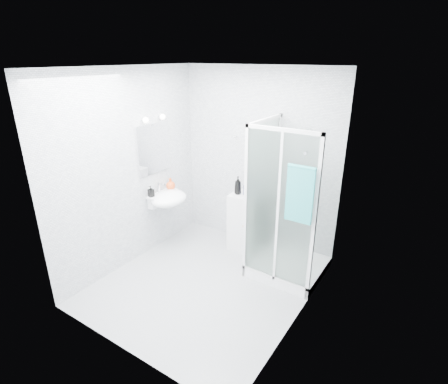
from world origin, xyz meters
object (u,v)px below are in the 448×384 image
Objects in this scene: shower_enclosure at (281,242)px; soap_dispenser_orange at (171,184)px; hand_towel at (300,193)px; soap_dispenser_black at (151,191)px; shampoo_bottle_b at (248,187)px; storage_cabinet at (243,222)px; shampoo_bottle_a at (238,185)px; wall_basin at (167,198)px.

shower_enclosure reaches higher than soap_dispenser_orange.
soap_dispenser_black is (-2.12, -0.11, -0.40)m from hand_towel.
hand_towel is 1.28m from shampoo_bottle_b.
shower_enclosure is at bearing 4.82° from soap_dispenser_orange.
shower_enclosure is at bearing -19.94° from storage_cabinet.
shampoo_bottle_a is at bearing 163.74° from shower_enclosure.
shampoo_bottle_a reaches higher than shampoo_bottle_b.
shampoo_bottle_b is 1.26× the size of soap_dispenser_orange.
wall_basin is 1.15m from storage_cabinet.
hand_towel is (1.99, -0.09, 0.54)m from wall_basin.
shampoo_bottle_a is (-1.15, 0.64, -0.34)m from hand_towel.
hand_towel reaches higher than storage_cabinet.
soap_dispenser_orange is at bearing 82.90° from soap_dispenser_black.
shampoo_bottle_b is at bearing 30.16° from storage_cabinet.
soap_dispenser_orange is (-1.06, -0.43, -0.03)m from shampoo_bottle_b.
shampoo_bottle_b is (0.98, 0.60, 0.18)m from wall_basin.
soap_dispenser_black is (-0.12, -0.19, 0.15)m from wall_basin.
soap_dispenser_black is at bearing -144.28° from shampoo_bottle_b.
hand_towel reaches higher than shampoo_bottle_a.
soap_dispenser_black reaches higher than wall_basin.
shampoo_bottle_b reaches higher than storage_cabinet.
soap_dispenser_orange reaches higher than soap_dispenser_black.
wall_basin is at bearing 177.56° from hand_towel.
shower_enclosure is 0.90m from shampoo_bottle_b.
wall_basin reaches higher than storage_cabinet.
storage_cabinet is at bearing 13.95° from shampoo_bottle_a.
storage_cabinet is 3.34× the size of shampoo_bottle_a.
wall_basin is 0.24m from soap_dispenser_orange.
wall_basin is at bearing -146.72° from shampoo_bottle_a.
shampoo_bottle_a is 1.00m from soap_dispenser_orange.
storage_cabinet is 1.34× the size of hand_towel.
shampoo_bottle_b is at bearing 20.42° from shampoo_bottle_a.
wall_basin is 0.27m from soap_dispenser_black.
soap_dispenser_black is (-1.78, -0.51, 0.49)m from shower_enclosure.
wall_basin is 3.20× the size of soap_dispenser_orange.
shower_enclosure is 1.03m from hand_towel.
wall_basin is at bearing -148.58° from storage_cabinet.
shampoo_bottle_b is (0.05, 0.03, 0.54)m from storage_cabinet.
storage_cabinet is (0.93, 0.57, -0.36)m from wall_basin.
hand_towel is at bearing -28.99° from shampoo_bottle_a.
soap_dispenser_orange is (-1.01, -0.40, 0.52)m from storage_cabinet.
soap_dispenser_black is at bearing -144.33° from storage_cabinet.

